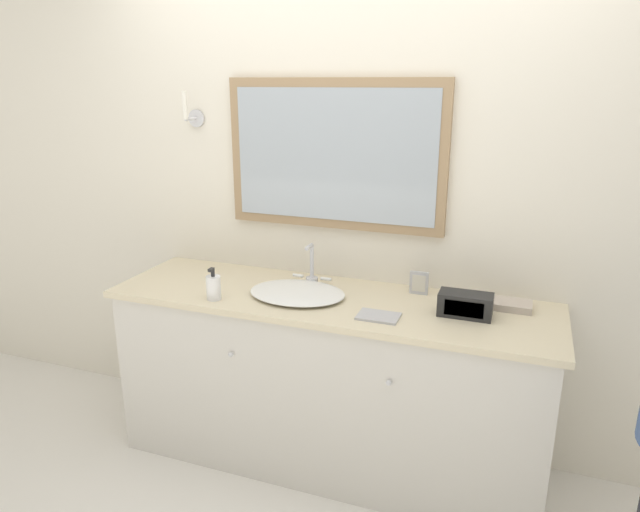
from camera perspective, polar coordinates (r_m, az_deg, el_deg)
name	(u,v)px	position (r m, az deg, el deg)	size (l,w,h in m)	color
ground_plane	(304,500)	(2.86, -1.60, -23.22)	(14.00, 14.00, 0.00)	silver
wall_back	(351,200)	(2.86, 3.10, 5.61)	(8.00, 0.18, 2.55)	silver
vanity_counter	(328,381)	(2.86, 0.85, -12.40)	(2.10, 0.61, 0.88)	beige
sink_basin	(298,292)	(2.70, -2.23, -3.58)	(0.46, 0.40, 0.21)	white
soap_bottle	(214,287)	(2.68, -10.60, -3.08)	(0.07, 0.07, 0.15)	white
appliance_box	(465,305)	(2.53, 14.32, -4.74)	(0.23, 0.11, 0.10)	black
picture_frame	(419,283)	(2.74, 9.86, -2.67)	(0.09, 0.01, 0.11)	#B2B2B7
hand_towel_near_sink	(511,305)	(2.69, 18.52, -4.65)	(0.18, 0.13, 0.03)	#B7A899
metal_tray	(378,316)	(2.47, 5.86, -6.02)	(0.18, 0.12, 0.01)	#ADADB2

